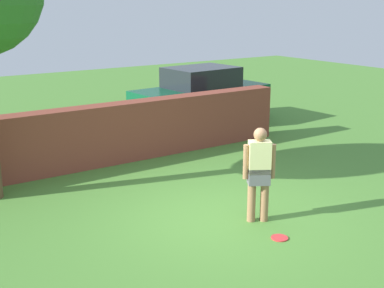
% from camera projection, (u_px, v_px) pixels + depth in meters
% --- Properties ---
extents(ground_plane, '(40.00, 40.00, 0.00)m').
position_uv_depth(ground_plane, '(222.00, 217.00, 8.93)').
color(ground_plane, '#4C8433').
extents(brick_wall, '(11.87, 0.50, 1.37)m').
position_uv_depth(brick_wall, '(55.00, 142.00, 11.08)').
color(brick_wall, brown).
rests_on(brick_wall, ground).
extents(person, '(0.48, 0.37, 1.62)m').
position_uv_depth(person, '(259.00, 170.00, 8.55)').
color(person, '#9E704C').
rests_on(person, ground).
extents(car, '(4.32, 2.19, 1.72)m').
position_uv_depth(car, '(201.00, 96.00, 15.51)').
color(car, '#0C4C2D').
rests_on(car, ground).
extents(frisbee_red, '(0.27, 0.27, 0.02)m').
position_uv_depth(frisbee_red, '(280.00, 238.00, 8.13)').
color(frisbee_red, red).
rests_on(frisbee_red, ground).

